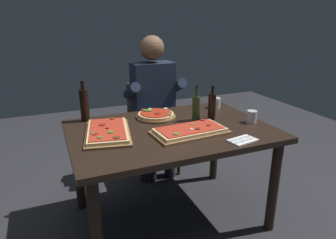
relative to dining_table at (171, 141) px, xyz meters
The scene contains 13 objects.
ground_plane 0.64m from the dining_table, ahead, with size 6.40×6.40×0.00m, color #2D2D33.
dining_table is the anchor object (origin of this frame).
pizza_rectangular_front 0.20m from the dining_table, 60.65° to the right, with size 0.52×0.29×0.05m.
pizza_rectangular_left 0.45m from the dining_table, behind, with size 0.38×0.54×0.05m.
pizza_round_far 0.29m from the dining_table, 92.80° to the left, with size 0.31×0.31×0.05m.
wine_bottle_dark 0.70m from the dining_table, 143.00° to the left, with size 0.06×0.06×0.31m.
oil_bottle_amber 0.33m from the dining_table, 20.16° to the left, with size 0.06×0.06×0.27m.
vinegar_bottle_green 0.42m from the dining_table, 10.33° to the left, with size 0.06×0.06×0.27m.
tumbler_near_camera 0.63m from the dining_table, 10.78° to the right, with size 0.07×0.07×0.09m.
tumbler_far_side 0.65m from the dining_table, 29.72° to the left, with size 0.08×0.08×0.09m.
napkin_cutlery_set 0.52m from the dining_table, 49.03° to the right, with size 0.20×0.14×0.01m.
diner_chair 0.88m from the dining_table, 80.09° to the left, with size 0.44×0.44×0.87m.
seated_diner 0.76m from the dining_table, 78.51° to the left, with size 0.53×0.41×1.33m.
Camera 1 is at (-0.78, -1.83, 1.48)m, focal length 32.22 mm.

